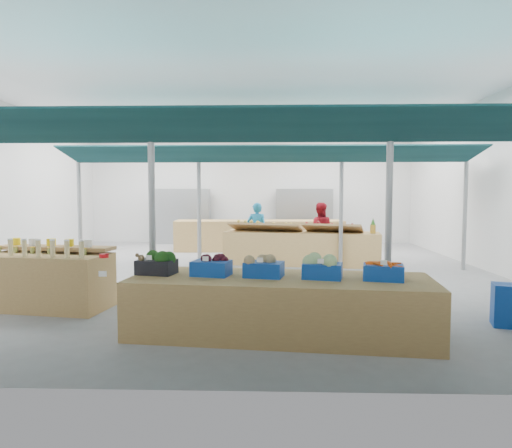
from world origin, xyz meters
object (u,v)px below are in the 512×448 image
object	(u,v)px
veg_counter	(280,306)
fruit_counter	(301,248)
bottle_shelf	(48,279)
vendor_right	(320,231)
vendor_left	(257,230)
crate_stack	(512,306)

from	to	relation	value
veg_counter	fruit_counter	size ratio (longest dim) A/B	0.99
bottle_shelf	fruit_counter	xyz separation A→B (m)	(4.47, 4.67, -0.05)
fruit_counter	vendor_right	size ratio (longest dim) A/B	2.50
veg_counter	vendor_left	bearing A→B (deg)	100.47
crate_stack	vendor_right	distance (m)	6.91
fruit_counter	veg_counter	bearing A→B (deg)	-88.06
fruit_counter	vendor_left	xyz separation A→B (m)	(-1.20, 1.10, 0.37)
bottle_shelf	vendor_left	size ratio (longest dim) A/B	1.32
crate_stack	vendor_right	size ratio (longest dim) A/B	0.38
bottle_shelf	vendor_right	distance (m)	7.69
bottle_shelf	vendor_right	size ratio (longest dim) A/B	1.32
veg_counter	crate_stack	bearing A→B (deg)	14.22
veg_counter	fruit_counter	world-z (taller)	fruit_counter
bottle_shelf	crate_stack	xyz separation A→B (m)	(7.07, -0.82, -0.18)
fruit_counter	vendor_left	size ratio (longest dim) A/B	2.50
bottle_shelf	vendor_left	world-z (taller)	vendor_left
fruit_counter	crate_stack	bearing A→B (deg)	-56.19
veg_counter	crate_stack	size ratio (longest dim) A/B	6.59
veg_counter	fruit_counter	xyz separation A→B (m)	(0.68, 5.95, 0.04)
bottle_shelf	fruit_counter	distance (m)	6.46
bottle_shelf	vendor_left	bearing A→B (deg)	69.13
veg_counter	vendor_right	size ratio (longest dim) A/B	2.48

